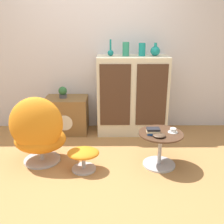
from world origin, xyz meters
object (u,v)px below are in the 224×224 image
Objects in this scene: teacup at (173,131)px; bowl at (159,135)px; potted_plant at (63,92)px; vase_inner_left at (126,49)px; egg_chair at (38,132)px; tv_console at (67,115)px; ottoman at (83,155)px; coffee_table at (160,146)px; vase_leftmost at (111,52)px; book_stack at (153,131)px; vase_rightmost at (155,51)px; vase_inner_right at (142,49)px; sideboard at (132,95)px.

teacup is 0.22m from bowl.
vase_inner_left is at bearing -0.03° from potted_plant.
egg_chair reaches higher than potted_plant.
tv_console is 1.72× the size of ottoman.
vase_inner_left is 1.13× the size of potted_plant.
vase_leftmost reaches higher than coffee_table.
coffee_table is 1.57m from vase_leftmost.
egg_chair is 4.44× the size of vase_inner_left.
book_stack is 1.15× the size of bowl.
ottoman is 1.69m from vase_inner_left.
tv_console is at bearing -179.98° from vase_rightmost.
coffee_table is 2.83× the size of vase_rightmost.
sideboard is at bearing -178.30° from vase_inner_right.
vase_leftmost is at bearing 113.83° from book_stack.
vase_leftmost reaches higher than book_stack.
book_stack is (-0.16, -1.10, -0.80)m from vase_rightmost.
ottoman is at bearing -173.97° from teacup.
coffee_table is 0.22m from bowl.
egg_chair reaches higher than ottoman.
sideboard is 1.12m from book_stack.
potted_plant is 1.81m from teacup.
potted_plant is at bearing 137.80° from book_stack.
egg_chair is at bearing -100.12° from tv_console.
vase_rightmost is 1.12× the size of book_stack.
sideboard is 6.04× the size of vase_inner_left.
tv_console is at bearing -1.05° from potted_plant.
vase_rightmost is 1.43m from bowl.
book_stack is at bearing -42.20° from potted_plant.
vase_rightmost is 1.37m from book_stack.
sideboard is 8.28× the size of bowl.
egg_chair is 4.72× the size of vase_inner_right.
teacup is at bearing 6.03° from ottoman.
tv_console is at bearing -179.98° from vase_inner_right.
book_stack is at bearing -98.35° from vase_rightmost.
egg_chair reaches higher than tv_console.
potted_plant is at bearing 82.28° from egg_chair.
bowl is at bearing -79.58° from sideboard.
sideboard is 1.39m from ottoman.
vase_inner_left is (0.54, 1.16, 1.10)m from ottoman.
vase_inner_right reaches higher than teacup.
vase_inner_left reaches higher than bowl.
ottoman is 1.59× the size of vase_leftmost.
book_stack is (0.16, -1.10, -0.13)m from sideboard.
potted_plant is 1.06× the size of book_stack.
vase_inner_left is (-0.11, 0.00, 0.69)m from sideboard.
vase_inner_left is at bearing 0.00° from vase_leftmost.
coffee_table is 0.23m from book_stack.
sideboard is 0.70m from vase_inner_left.
tv_console is 3.68× the size of potted_plant.
vase_rightmost is at bearing -0.02° from potted_plant.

